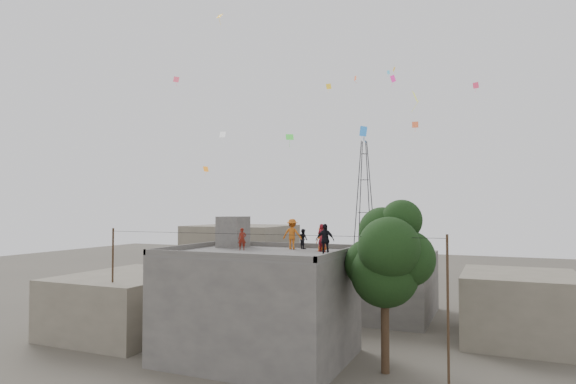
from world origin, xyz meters
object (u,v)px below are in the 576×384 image
stair_head_box (233,232)px  tree (388,256)px  transmission_tower (364,205)px  person_red_adult (322,238)px  person_dark_adult (325,240)px

stair_head_box → tree: 10.80m
transmission_tower → person_red_adult: (7.32, -38.40, -2.15)m
person_dark_adult → transmission_tower: bearing=100.7°
transmission_tower → stair_head_box: bearing=-88.8°
transmission_tower → person_red_adult: bearing=-79.2°
person_red_adult → person_dark_adult: 2.71m
transmission_tower → tree: bearing=-73.9°
transmission_tower → person_red_adult: size_ratio=12.28×
tree → person_red_adult: size_ratio=5.59×
tree → person_dark_adult: bearing=-153.5°
tree → person_dark_adult: tree is taller
stair_head_box → person_red_adult: bearing=-8.7°
person_red_adult → person_dark_adult: (1.04, -2.50, 0.05)m
tree → person_red_adult: 4.25m
tree → stair_head_box: bearing=169.3°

